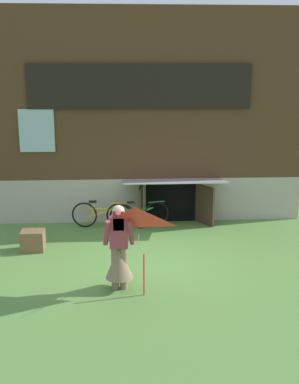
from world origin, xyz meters
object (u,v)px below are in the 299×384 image
at_px(bicycle_green, 139,215).
at_px(wooden_crate, 33,240).
at_px(person, 119,254).
at_px(kite, 135,232).
at_px(bicycle_yellow, 102,215).

height_order(bicycle_green, wooden_crate, bicycle_green).
distance_m(person, bicycle_green, 3.63).
relative_size(kite, bicycle_yellow, 1.04).
relative_size(person, bicycle_yellow, 1.04).
distance_m(kite, bicycle_yellow, 4.41).
distance_m(bicycle_green, bicycle_yellow, 0.98).
distance_m(kite, wooden_crate, 3.69).
bearing_deg(bicycle_yellow, wooden_crate, -125.80).
bearing_deg(person, bicycle_yellow, 114.56).
height_order(person, wooden_crate, person).
bearing_deg(wooden_crate, kite, -49.87).
xyz_separation_m(person, wooden_crate, (-1.98, 2.12, -0.46)).
xyz_separation_m(person, bicycle_green, (0.50, 3.58, -0.34)).
distance_m(person, wooden_crate, 2.94).
bearing_deg(kite, wooden_crate, 130.13).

